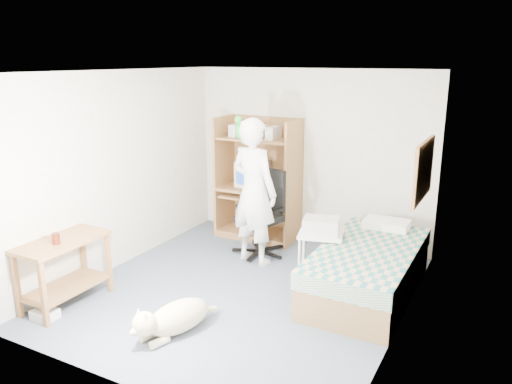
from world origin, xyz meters
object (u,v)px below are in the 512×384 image
at_px(bed, 368,270).
at_px(office_chair, 262,225).
at_px(computer_hutch, 259,184).
at_px(dog, 174,318).
at_px(printer_cart, 320,249).
at_px(person, 254,192).
at_px(side_desk, 64,262).

bearing_deg(bed, office_chair, 162.02).
relative_size(computer_hutch, dog, 1.79).
relative_size(bed, printer_cart, 3.25).
relative_size(person, dog, 1.91).
height_order(computer_hutch, printer_cart, computer_hutch).
relative_size(dog, printer_cart, 1.62).
distance_m(dog, printer_cart, 2.01).
xyz_separation_m(computer_hutch, office_chair, (0.36, -0.59, -0.41)).
xyz_separation_m(bed, printer_cart, (-0.60, 0.05, 0.12)).
height_order(office_chair, person, person).
bearing_deg(bed, dog, -129.11).
height_order(office_chair, dog, office_chair).
bearing_deg(office_chair, side_desk, -103.72).
bearing_deg(person, printer_cart, -175.79).
distance_m(side_desk, person, 2.43).
relative_size(side_desk, office_chair, 0.86).
relative_size(bed, dog, 2.00).
bearing_deg(computer_hutch, person, -66.16).
relative_size(office_chair, person, 0.60).
bearing_deg(side_desk, dog, 2.19).
bearing_deg(computer_hutch, printer_cart, -37.36).
bearing_deg(printer_cart, dog, -128.87).
relative_size(computer_hutch, side_desk, 1.80).
distance_m(person, printer_cart, 1.15).
bearing_deg(bed, side_desk, -147.50).
height_order(bed, person, person).
bearing_deg(office_chair, dog, -71.29).
xyz_separation_m(computer_hutch, dog, (0.57, -2.88, -0.65)).
height_order(computer_hutch, side_desk, computer_hutch).
bearing_deg(computer_hutch, bed, -29.29).
xyz_separation_m(bed, person, (-1.60, 0.22, 0.67)).
height_order(side_desk, dog, side_desk).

